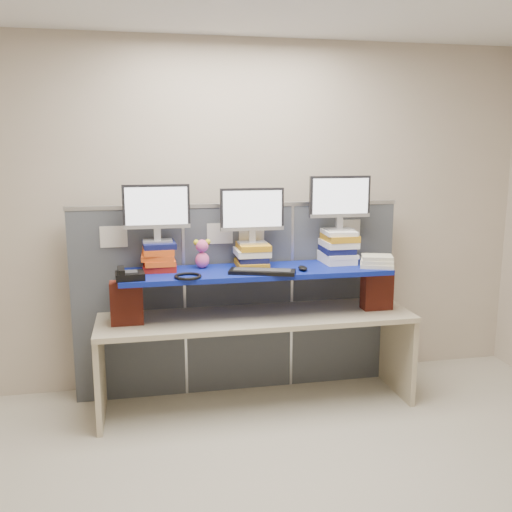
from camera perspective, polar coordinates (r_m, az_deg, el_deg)
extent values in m
cube|color=beige|center=(2.75, 4.56, -1.06)|extent=(5.00, 4.00, 2.80)
cube|color=#42464E|center=(4.53, -12.65, -4.90)|extent=(0.85, 0.05, 1.50)
cube|color=#42464E|center=(4.59, -1.74, -4.42)|extent=(0.85, 0.05, 1.50)
cube|color=#42464E|center=(4.81, 8.52, -3.82)|extent=(0.85, 0.05, 1.50)
cube|color=silver|center=(4.45, -1.79, 5.12)|extent=(2.60, 0.06, 0.03)
cube|color=silver|center=(4.38, -14.04, 1.88)|extent=(0.20, 0.00, 0.16)
cube|color=silver|center=(4.42, -3.63, 2.26)|extent=(0.20, 0.00, 0.16)
cube|color=silver|center=(4.46, -0.45, 2.37)|extent=(0.20, 0.00, 0.16)
cube|color=silver|center=(4.68, 9.22, 2.63)|extent=(0.20, 0.00, 0.16)
cube|color=#C0B293|center=(4.33, 0.00, -6.07)|extent=(2.36, 0.69, 0.04)
cube|color=#C0B293|center=(4.39, -15.31, -11.23)|extent=(0.04, 0.64, 0.68)
cube|color=#C0B293|center=(4.81, 13.86, -9.16)|extent=(0.04, 0.64, 0.68)
cube|color=maroon|center=(4.16, -12.79, -4.58)|extent=(0.23, 0.12, 0.31)
cube|color=maroon|center=(4.52, 11.99, -3.29)|extent=(0.23, 0.12, 0.31)
cube|color=navy|center=(4.24, 0.00, -1.56)|extent=(1.99, 0.50, 0.04)
cube|color=maroon|center=(4.27, -9.60, -1.07)|extent=(0.25, 0.27, 0.05)
cube|color=#F65817|center=(4.26, -9.61, -0.52)|extent=(0.22, 0.27, 0.04)
cube|color=#F65817|center=(4.26, -9.82, 0.02)|extent=(0.24, 0.29, 0.04)
cube|color=#F65817|center=(4.25, -9.77, 0.57)|extent=(0.22, 0.28, 0.05)
cube|color=#101448|center=(4.24, -9.67, 1.13)|extent=(0.24, 0.27, 0.04)
cube|color=orange|center=(4.34, -0.45, -0.76)|extent=(0.23, 0.30, 0.04)
cube|color=#101448|center=(4.35, -0.36, -0.19)|extent=(0.23, 0.29, 0.04)
cube|color=white|center=(4.34, -0.42, 0.39)|extent=(0.25, 0.28, 0.05)
cube|color=orange|center=(4.33, -0.27, 0.98)|extent=(0.23, 0.29, 0.04)
cube|color=white|center=(4.52, 8.10, -0.35)|extent=(0.24, 0.30, 0.05)
cube|color=white|center=(4.52, 8.16, 0.16)|extent=(0.25, 0.30, 0.03)
cube|color=#101448|center=(4.52, 8.09, 0.66)|extent=(0.24, 0.29, 0.05)
cube|color=white|center=(4.51, 8.26, 1.25)|extent=(0.24, 0.29, 0.05)
cube|color=orange|center=(4.49, 8.38, 1.85)|extent=(0.24, 0.28, 0.05)
cube|color=white|center=(4.49, 8.29, 2.38)|extent=(0.25, 0.28, 0.03)
cube|color=#ABAAB0|center=(4.24, -9.82, 1.50)|extent=(0.21, 0.14, 0.01)
cube|color=#ABAAB0|center=(4.23, -9.84, 2.17)|extent=(0.05, 0.04, 0.09)
cube|color=black|center=(4.20, -9.93, 4.90)|extent=(0.48, 0.03, 0.32)
cube|color=white|center=(4.18, -9.92, 4.88)|extent=(0.44, 0.00, 0.28)
cube|color=#ABAAB0|center=(4.32, -0.39, 1.35)|extent=(0.21, 0.14, 0.01)
cube|color=#ABAAB0|center=(4.31, -0.39, 2.02)|extent=(0.05, 0.04, 0.09)
cube|color=black|center=(4.28, -0.39, 4.69)|extent=(0.48, 0.03, 0.32)
cube|color=white|center=(4.27, -0.34, 4.66)|extent=(0.44, 0.00, 0.28)
cube|color=#ABAAB0|center=(4.49, 8.30, 2.68)|extent=(0.21, 0.14, 0.01)
cube|color=#ABAAB0|center=(4.48, 8.31, 3.32)|extent=(0.05, 0.04, 0.09)
cube|color=black|center=(4.46, 8.39, 5.90)|extent=(0.48, 0.03, 0.32)
cube|color=white|center=(4.44, 8.47, 5.87)|extent=(0.44, 0.00, 0.28)
cube|color=black|center=(4.10, 0.63, -1.58)|extent=(0.50, 0.31, 0.03)
cube|color=#2D2D2F|center=(4.09, 0.63, -1.37)|extent=(0.42, 0.24, 0.00)
ellipsoid|color=black|center=(4.21, 4.69, -1.22)|extent=(0.09, 0.13, 0.04)
cube|color=black|center=(4.02, -12.48, -1.95)|extent=(0.21, 0.19, 0.05)
cube|color=#2D2D2F|center=(4.01, -12.50, -1.55)|extent=(0.10, 0.10, 0.01)
cube|color=black|center=(4.00, -13.34, -1.41)|extent=(0.06, 0.18, 0.03)
torus|color=black|center=(3.99, -6.82, -2.03)|extent=(0.23, 0.23, 0.02)
ellipsoid|color=#E85899|center=(4.29, -5.39, -0.42)|extent=(0.11, 0.10, 0.12)
sphere|color=#E85899|center=(4.27, -5.42, 1.01)|extent=(0.10, 0.10, 0.10)
sphere|color=yellow|center=(4.26, -6.00, 1.37)|extent=(0.04, 0.04, 0.04)
sphere|color=yellow|center=(4.27, -4.85, 1.41)|extent=(0.04, 0.04, 0.04)
cube|color=beige|center=(4.41, 11.98, -0.88)|extent=(0.30, 0.27, 0.03)
cube|color=beige|center=(4.41, 12.00, -0.50)|extent=(0.29, 0.26, 0.03)
cube|color=beige|center=(4.40, 12.01, -0.13)|extent=(0.27, 0.24, 0.03)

